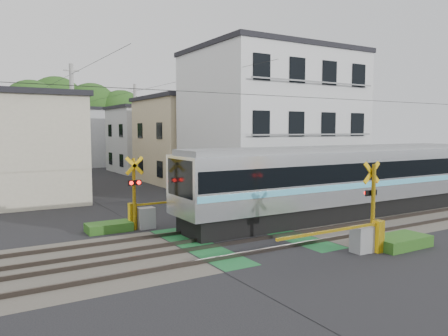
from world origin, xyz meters
TOP-DOWN VIEW (x-y plane):
  - ground at (0.00, 0.00)m, footprint 120.00×120.00m
  - track_bed at (0.00, 0.00)m, footprint 120.00×120.00m
  - commuter_train at (6.11, 1.20)m, footprint 16.33×2.58m
  - crossing_signal_near at (2.59, -3.65)m, footprint 4.74×0.65m
  - crossing_signal_far at (-2.59, 3.65)m, footprint 4.74×0.65m
  - apartment_block at (8.50, 9.49)m, footprint 10.20×8.36m
  - houses_row at (0.25, 25.92)m, footprint 22.07×31.35m
  - tree_hill at (0.46, 48.75)m, footprint 40.00×12.93m
  - catenary at (6.00, 0.03)m, footprint 60.00×5.04m
  - utility_poles at (-1.05, 23.01)m, footprint 7.90×42.00m
  - pedestrian at (0.91, 28.15)m, footprint 0.70×0.56m
  - weed_patches at (1.76, -0.09)m, footprint 10.25×8.80m

SIDE VIEW (x-z plane):
  - ground at x=0.00m, z-range 0.00..0.00m
  - track_bed at x=0.00m, z-range -0.03..0.11m
  - weed_patches at x=1.76m, z-range -0.02..0.38m
  - crossing_signal_near at x=2.59m, z-range -0.83..2.25m
  - crossing_signal_far at x=-2.59m, z-range -0.83..2.25m
  - pedestrian at x=0.91m, z-range 0.00..1.69m
  - commuter_train at x=6.11m, z-range 0.10..3.49m
  - houses_row at x=0.25m, z-range -0.16..6.64m
  - catenary at x=6.00m, z-range 0.20..7.20m
  - utility_poles at x=-1.05m, z-range 0.08..8.08m
  - apartment_block at x=8.50m, z-range 0.01..9.31m
  - tree_hill at x=0.46m, z-range -0.47..11.02m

